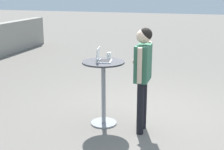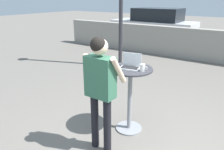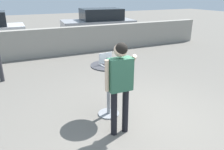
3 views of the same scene
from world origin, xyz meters
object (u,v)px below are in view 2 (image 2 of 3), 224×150
coffee_mug (143,68)px  standing_person (100,82)px  laptop (131,65)px  cafe_table (130,90)px  parked_car_near_street (154,24)px

coffee_mug → standing_person: (-0.30, -0.64, -0.09)m
laptop → standing_person: size_ratio=0.20×
cafe_table → coffee_mug: size_ratio=9.49×
coffee_mug → parked_car_near_street: 8.44m
cafe_table → standing_person: size_ratio=0.65×
cafe_table → standing_person: bearing=-97.3°
cafe_table → laptop: 0.42m
coffee_mug → parked_car_near_street: parked_car_near_street is taller
cafe_table → laptop: laptop is taller
cafe_table → coffee_mug: 0.48m
parked_car_near_street → cafe_table: bearing=-68.9°
cafe_table → parked_car_near_street: parked_car_near_street is taller
standing_person → parked_car_near_street: bearing=109.1°
laptop → standing_person: 0.69m
laptop → coffee_mug: (0.22, -0.04, 0.00)m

